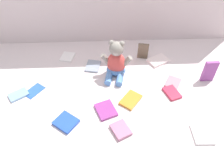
% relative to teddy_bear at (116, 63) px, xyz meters
% --- Properties ---
extents(ground_plane, '(3.20, 3.20, 0.00)m').
position_rel_teddy_bear_xyz_m(ground_plane, '(-0.05, -0.09, -0.09)').
color(ground_plane, silver).
extents(teddy_bear, '(0.20, 0.19, 0.23)m').
position_rel_teddy_bear_xyz_m(teddy_bear, '(0.00, 0.00, 0.00)').
color(teddy_bear, '#D84C47').
rests_on(teddy_bear, ground_plane).
extents(book_case_0, '(0.14, 0.15, 0.01)m').
position_rel_teddy_bear_xyz_m(book_case_0, '(0.07, -0.23, -0.08)').
color(book_case_0, orange).
rests_on(book_case_0, ground_plane).
extents(book_case_1, '(0.11, 0.13, 0.01)m').
position_rel_teddy_bear_xyz_m(book_case_1, '(-0.15, 0.07, -0.08)').
color(book_case_1, '#8E97A8').
rests_on(book_case_1, ground_plane).
extents(book_case_2, '(0.12, 0.12, 0.01)m').
position_rel_teddy_bear_xyz_m(book_case_2, '(-0.56, -0.16, -0.08)').
color(book_case_2, '#80A9CD').
rests_on(book_case_2, ground_plane).
extents(book_case_3, '(0.10, 0.11, 0.01)m').
position_rel_teddy_bear_xyz_m(book_case_3, '(0.39, -0.46, -0.08)').
color(book_case_3, white).
rests_on(book_case_3, ground_plane).
extents(book_case_4, '(0.07, 0.03, 0.11)m').
position_rel_teddy_bear_xyz_m(book_case_4, '(0.19, 0.15, -0.03)').
color(book_case_4, brown).
rests_on(book_case_4, ground_plane).
extents(book_case_5, '(0.11, 0.12, 0.02)m').
position_rel_teddy_bear_xyz_m(book_case_5, '(-0.00, -0.42, -0.08)').
color(book_case_5, '#AF688A').
rests_on(book_case_5, ground_plane).
extents(book_case_6, '(0.14, 0.14, 0.02)m').
position_rel_teddy_bear_xyz_m(book_case_6, '(-0.27, -0.36, -0.08)').
color(book_case_6, blue).
rests_on(book_case_6, ground_plane).
extents(book_case_7, '(0.10, 0.12, 0.01)m').
position_rel_teddy_bear_xyz_m(book_case_7, '(0.31, -0.19, -0.08)').
color(book_case_7, '#C32945').
rests_on(book_case_7, ground_plane).
extents(book_case_8, '(0.10, 0.12, 0.01)m').
position_rel_teddy_bear_xyz_m(book_case_8, '(-0.32, 0.18, -0.08)').
color(book_case_8, white).
rests_on(book_case_8, ground_plane).
extents(book_case_9, '(0.13, 0.14, 0.01)m').
position_rel_teddy_bear_xyz_m(book_case_9, '(-0.07, -0.29, -0.08)').
color(book_case_9, '#993A8C').
rests_on(book_case_9, ground_plane).
extents(book_case_10, '(0.12, 0.13, 0.01)m').
position_rel_teddy_bear_xyz_m(book_case_10, '(-0.48, -0.13, -0.08)').
color(book_case_10, blue).
rests_on(book_case_10, ground_plane).
extents(book_case_11, '(0.16, 0.14, 0.02)m').
position_rel_teddy_bear_xyz_m(book_case_11, '(0.29, 0.11, -0.08)').
color(book_case_11, white).
rests_on(book_case_11, ground_plane).
extents(book_case_12, '(0.12, 0.13, 0.01)m').
position_rel_teddy_bear_xyz_m(book_case_12, '(0.34, -0.11, -0.08)').
color(book_case_12, '#C07584').
rests_on(book_case_12, ground_plane).
extents(book_case_13, '(0.08, 0.03, 0.14)m').
position_rel_teddy_bear_xyz_m(book_case_13, '(0.55, -0.08, -0.02)').
color(book_case_13, '#904190').
rests_on(book_case_13, ground_plane).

